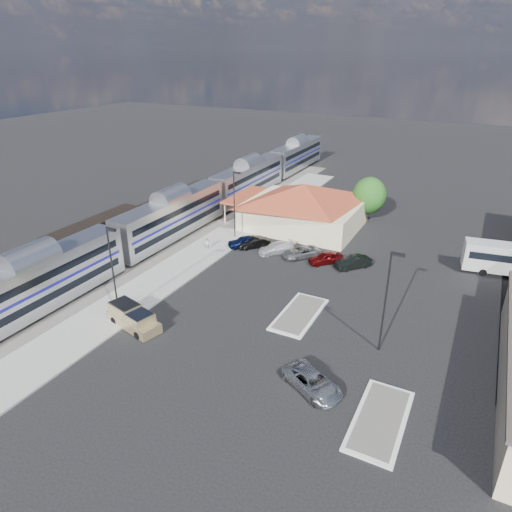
% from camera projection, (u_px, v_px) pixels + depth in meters
% --- Properties ---
extents(ground, '(280.00, 280.00, 0.00)m').
position_uv_depth(ground, '(252.00, 315.00, 43.22)').
color(ground, black).
rests_on(ground, ground).
extents(railbed, '(16.00, 100.00, 0.12)m').
position_uv_depth(railbed, '(136.00, 245.00, 58.42)').
color(railbed, '#4C4944').
rests_on(railbed, ground).
extents(platform, '(5.50, 92.00, 0.18)m').
position_uv_depth(platform, '(185.00, 264.00, 53.03)').
color(platform, gray).
rests_on(platform, ground).
extents(passenger_train, '(3.00, 104.00, 5.55)m').
position_uv_depth(passenger_train, '(172.00, 218.00, 59.23)').
color(passenger_train, silver).
rests_on(passenger_train, ground).
extents(freight_cars, '(2.80, 46.00, 4.00)m').
position_uv_depth(freight_cars, '(96.00, 237.00, 56.01)').
color(freight_cars, black).
rests_on(freight_cars, ground).
extents(station_depot, '(18.35, 12.24, 6.20)m').
position_uv_depth(station_depot, '(303.00, 206.00, 63.22)').
color(station_depot, beige).
rests_on(station_depot, ground).
extents(traffic_island_south, '(3.30, 7.50, 0.21)m').
position_uv_depth(traffic_island_south, '(299.00, 314.00, 43.12)').
color(traffic_island_south, silver).
rests_on(traffic_island_south, ground).
extents(traffic_island_north, '(3.30, 7.50, 0.21)m').
position_uv_depth(traffic_island_north, '(380.00, 420.00, 30.87)').
color(traffic_island_north, silver).
rests_on(traffic_island_north, ground).
extents(lamp_plat_s, '(1.08, 0.25, 9.00)m').
position_uv_depth(lamp_plat_s, '(113.00, 265.00, 40.69)').
color(lamp_plat_s, black).
rests_on(lamp_plat_s, ground).
extents(lamp_plat_n, '(1.08, 0.25, 9.00)m').
position_uv_depth(lamp_plat_n, '(235.00, 199.00, 58.48)').
color(lamp_plat_n, black).
rests_on(lamp_plat_n, ground).
extents(lamp_lot, '(1.08, 0.25, 9.00)m').
position_uv_depth(lamp_lot, '(387.00, 294.00, 35.96)').
color(lamp_lot, black).
rests_on(lamp_lot, ground).
extents(tree_depot, '(4.71, 4.71, 6.63)m').
position_uv_depth(tree_depot, '(369.00, 195.00, 64.55)').
color(tree_depot, '#382314').
rests_on(tree_depot, ground).
extents(pickup_truck, '(5.92, 3.34, 1.93)m').
position_uv_depth(pickup_truck, '(134.00, 318.00, 40.94)').
color(pickup_truck, tan).
rests_on(pickup_truck, ground).
extents(suv, '(5.58, 4.52, 1.41)m').
position_uv_depth(suv, '(312.00, 382.00, 33.45)').
color(suv, '#9DA1A5').
rests_on(suv, ground).
extents(person_a, '(0.53, 0.69, 1.70)m').
position_uv_depth(person_a, '(117.00, 303.00, 43.21)').
color(person_a, '#BFD843').
rests_on(person_a, platform).
extents(person_b, '(0.61, 0.77, 1.56)m').
position_uv_depth(person_b, '(207.00, 243.00, 56.70)').
color(person_b, silver).
rests_on(person_b, platform).
extents(parked_car_a, '(4.11, 4.12, 1.41)m').
position_uv_depth(parked_car_a, '(244.00, 241.00, 57.76)').
color(parked_car_a, '#0D1944').
rests_on(parked_car_a, ground).
extents(parked_car_b, '(3.82, 3.91, 1.34)m').
position_uv_depth(parked_car_b, '(254.00, 243.00, 57.49)').
color(parked_car_b, black).
rests_on(parked_car_b, ground).
extents(parked_car_c, '(4.43, 4.61, 1.32)m').
position_uv_depth(parked_car_c, '(276.00, 248.00, 55.91)').
color(parked_car_c, white).
rests_on(parked_car_c, ground).
extents(parked_car_d, '(4.68, 4.95, 1.30)m').
position_uv_depth(parked_car_d, '(301.00, 252.00, 54.83)').
color(parked_car_d, gray).
rests_on(parked_car_d, ground).
extents(parked_car_e, '(4.06, 3.99, 1.38)m').
position_uv_depth(parked_car_e, '(326.00, 258.00, 53.23)').
color(parked_car_e, '#660B0C').
rests_on(parked_car_e, ground).
extents(parked_car_f, '(3.95, 4.22, 1.41)m').
position_uv_depth(parked_car_f, '(353.00, 262.00, 52.13)').
color(parked_car_f, black).
rests_on(parked_car_f, ground).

